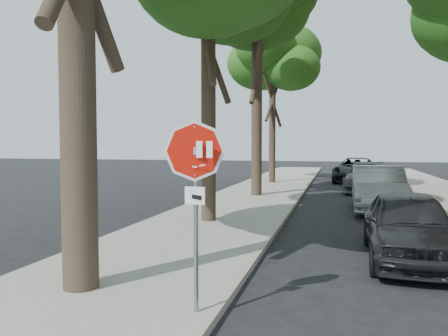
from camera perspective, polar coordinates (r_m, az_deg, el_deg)
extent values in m
plane|color=black|center=(6.18, 2.93, -19.84)|extent=(120.00, 120.00, 0.00)
cube|color=gray|center=(18.10, 2.81, -4.40)|extent=(4.00, 55.00, 0.12)
cube|color=#9E9384|center=(17.80, 9.31, -4.54)|extent=(0.12, 55.00, 0.13)
cube|color=#9E9384|center=(17.95, 23.48, -4.69)|extent=(0.12, 55.00, 0.13)
cylinder|color=gray|center=(5.95, -3.69, -6.45)|extent=(0.06, 0.06, 2.60)
cube|color=#99999E|center=(5.84, -3.81, 2.24)|extent=(0.05, 0.06, 0.10)
cylinder|color=#99999E|center=(5.84, -3.82, 2.24)|extent=(0.76, 0.32, 0.82)
cylinder|color=white|center=(5.83, -3.86, 2.24)|extent=(0.76, 0.32, 0.82)
cylinder|color=red|center=(5.82, -3.88, 2.24)|extent=(0.68, 0.29, 0.74)
cube|color=white|center=(5.88, -5.86, 2.43)|extent=(0.08, 0.00, 0.22)
cube|color=white|center=(5.83, -4.57, 2.44)|extent=(0.08, 0.00, 0.22)
cube|color=white|center=(5.79, -3.26, 2.44)|extent=(0.08, 0.00, 0.22)
cube|color=white|center=(5.75, -1.92, 2.44)|extent=(0.08, 0.00, 0.22)
cube|color=silver|center=(5.85, -4.93, 0.38)|extent=(0.08, 0.00, 0.03)
cube|color=silver|center=(5.82, -3.91, 0.17)|extent=(0.08, 0.00, 0.03)
cube|color=silver|center=(5.78, -2.88, 0.35)|extent=(0.08, 0.00, 0.03)
cube|color=white|center=(5.87, -3.82, -3.62)|extent=(0.28, 0.02, 0.24)
cube|color=black|center=(5.85, -3.58, -3.84)|extent=(0.15, 0.00, 0.08)
cylinder|color=black|center=(13.35, -2.06, 13.70)|extent=(0.44, 0.44, 9.50)
cylinder|color=black|center=(20.08, 4.31, 10.81)|extent=(0.48, 0.48, 10.00)
ellipsoid|color=#12420C|center=(20.64, 4.35, 18.54)|extent=(4.62, 4.62, 3.70)
ellipsoid|color=#12420C|center=(21.49, 2.45, 16.76)|extent=(4.20, 4.20, 3.36)
cylinder|color=black|center=(26.94, 6.34, 7.74)|extent=(0.40, 0.40, 9.00)
ellipsoid|color=#114D11|center=(27.27, 6.37, 13.03)|extent=(4.16, 4.16, 3.33)
ellipsoid|color=#114D11|center=(26.78, 8.28, 15.26)|extent=(3.40, 3.40, 2.72)
ellipsoid|color=#114D11|center=(28.06, 5.03, 11.97)|extent=(3.78, 3.78, 3.02)
imported|color=black|center=(9.90, 22.97, -6.97)|extent=(1.79, 4.28, 1.45)
imported|color=#93959A|center=(16.72, 19.49, -2.58)|extent=(1.78, 4.96, 1.63)
imported|color=#49474C|center=(23.59, 18.04, -1.12)|extent=(2.49, 5.32, 1.50)
imported|color=black|center=(29.29, 16.94, -0.25)|extent=(3.31, 5.97, 1.58)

